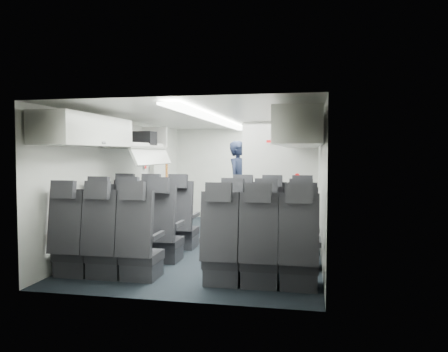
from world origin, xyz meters
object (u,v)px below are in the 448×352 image
at_px(galley_unit, 284,180).
at_px(carry_on_bag, 143,138).
at_px(seat_row_front, 213,225).
at_px(boarding_door, 160,182).
at_px(flight_attendant, 239,184).
at_px(seat_row_rear, 180,249).
at_px(seat_row_mid, 199,236).

xyz_separation_m(galley_unit, carry_on_bag, (-2.34, -2.70, 0.88)).
distance_m(seat_row_front, boarding_door, 2.71).
xyz_separation_m(galley_unit, flight_attendant, (-0.90, -0.89, -0.04)).
bearing_deg(seat_row_rear, flight_attendant, 89.33).
bearing_deg(galley_unit, carry_on_bag, -130.88).
xyz_separation_m(seat_row_front, boarding_door, (-1.64, 2.09, 0.55)).
relative_size(seat_row_rear, flight_attendant, 1.82).
bearing_deg(carry_on_bag, galley_unit, 54.40).
bearing_deg(seat_row_front, boarding_door, 128.16).
height_order(seat_row_front, galley_unit, galley_unit).
distance_m(seat_row_front, flight_attendant, 2.42).
xyz_separation_m(boarding_door, flight_attendant, (1.69, 0.28, -0.04)).
xyz_separation_m(seat_row_front, carry_on_bag, (-1.39, 0.55, 1.42)).
bearing_deg(flight_attendant, boarding_door, 120.00).
xyz_separation_m(seat_row_mid, carry_on_bag, (-1.39, 1.45, 1.42)).
xyz_separation_m(seat_row_mid, boarding_door, (-1.64, 2.99, 0.55)).
relative_size(seat_row_rear, galley_unit, 1.75).
bearing_deg(seat_row_front, carry_on_bag, 158.43).
height_order(seat_row_rear, carry_on_bag, carry_on_bag).
bearing_deg(seat_row_mid, galley_unit, 77.12).
relative_size(seat_row_front, seat_row_mid, 1.00).
relative_size(seat_row_mid, carry_on_bag, 8.12).
relative_size(seat_row_mid, flight_attendant, 1.82).
bearing_deg(galley_unit, flight_attendant, -135.34).
height_order(seat_row_mid, flight_attendant, flight_attendant).
xyz_separation_m(seat_row_rear, galley_unit, (0.95, 5.05, 0.55)).
xyz_separation_m(seat_row_front, seat_row_rear, (0.00, -1.80, 0.00)).
height_order(seat_row_front, flight_attendant, flight_attendant).
xyz_separation_m(flight_attendant, carry_on_bag, (-1.44, -1.81, 0.91)).
height_order(boarding_door, carry_on_bag, carry_on_bag).
bearing_deg(boarding_door, galley_unit, 24.28).
relative_size(seat_row_front, boarding_door, 1.79).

